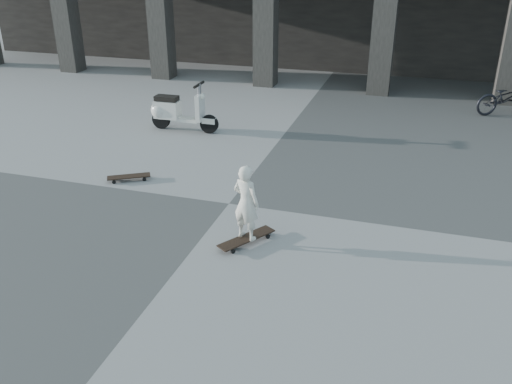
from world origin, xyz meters
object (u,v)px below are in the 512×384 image
(skateboard_spare, at_px, (129,177))
(bicycle, at_px, (507,97))
(child, at_px, (246,203))
(scooter, at_px, (173,111))
(longboard, at_px, (247,239))

(skateboard_spare, xyz_separation_m, bicycle, (7.45, 6.91, 0.38))
(child, height_order, scooter, child)
(child, bearing_deg, scooter, -36.68)
(longboard, height_order, child, child)
(scooter, bearing_deg, bicycle, 24.99)
(skateboard_spare, bearing_deg, longboard, -59.52)
(skateboard_spare, relative_size, child, 0.68)
(longboard, xyz_separation_m, child, (0.00, -0.00, 0.62))
(longboard, bearing_deg, bicycle, 4.92)
(skateboard_spare, height_order, child, child)
(skateboard_spare, height_order, scooter, scooter)
(child, bearing_deg, bicycle, -100.44)
(skateboard_spare, distance_m, child, 3.40)
(skateboard_spare, distance_m, scooter, 3.18)
(longboard, xyz_separation_m, bicycle, (4.52, 8.52, 0.38))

